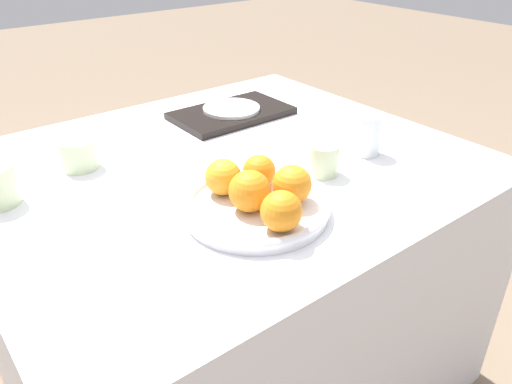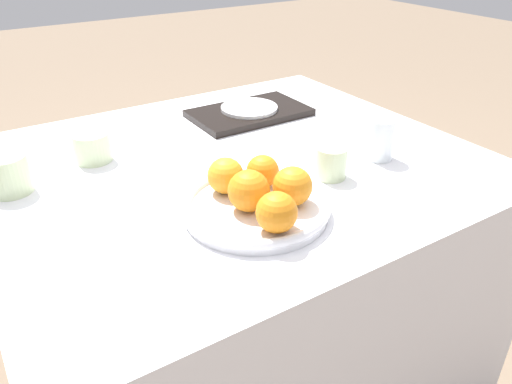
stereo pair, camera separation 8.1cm
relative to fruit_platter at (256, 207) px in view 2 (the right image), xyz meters
name	(u,v)px [view 2 (the right image)]	position (x,y,z in m)	size (l,w,h in m)	color
ground_plane	(239,366)	(0.09, 0.24, -0.74)	(12.00, 12.00, 0.00)	#7A6651
table	(237,276)	(0.09, 0.24, -0.38)	(1.16, 1.00, 0.72)	white
fruit_platter	(256,207)	(0.00, 0.00, 0.00)	(0.30, 0.30, 0.03)	silver
orange_0	(249,191)	(-0.02, -0.01, 0.05)	(0.08, 0.08, 0.08)	orange
orange_1	(263,171)	(0.05, 0.06, 0.04)	(0.07, 0.07, 0.07)	orange
orange_2	(277,212)	(-0.02, -0.10, 0.04)	(0.08, 0.08, 0.08)	orange
orange_3	(292,186)	(0.06, -0.04, 0.05)	(0.08, 0.08, 0.08)	orange
orange_4	(226,176)	(-0.02, 0.08, 0.04)	(0.08, 0.08, 0.08)	orange
water_glass	(381,139)	(0.39, 0.06, 0.03)	(0.07, 0.07, 0.10)	silver
serving_tray	(249,113)	(0.28, 0.48, -0.01)	(0.34, 0.21, 0.02)	black
side_plate	(249,108)	(0.28, 0.48, 0.01)	(0.17, 0.17, 0.01)	white
cup_0	(331,162)	(0.23, 0.04, 0.02)	(0.07, 0.07, 0.07)	beige
cup_1	(8,174)	(-0.40, 0.36, 0.03)	(0.09, 0.09, 0.08)	beige
cup_2	(92,147)	(-0.20, 0.42, 0.02)	(0.09, 0.09, 0.07)	beige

